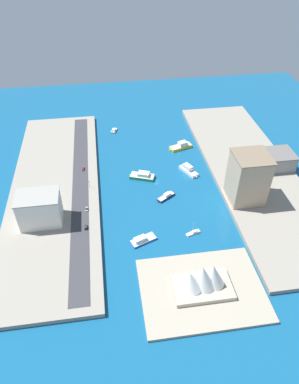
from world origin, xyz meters
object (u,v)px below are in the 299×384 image
carpark_squat_concrete (275,160)px  patrol_launch_navy (166,196)px  pickup_red (83,169)px  opera_landmark (203,280)px  sailboat_small_white (193,233)px  yacht_sleek_gray (114,130)px  traffic_light_waterfront (89,183)px  hotel_broad_white (40,209)px  catamaran_blue (142,240)px  van_white (87,209)px  ferry_yellow_fast (181,146)px  ferry_white_commuter (189,170)px  apartment_midrise_tan (248,178)px  suv_black (86,227)px  ferry_green_doubledeck (142,176)px

carpark_squat_concrete → patrol_launch_navy: bearing=13.7°
pickup_red → opera_landmark: size_ratio=0.14×
sailboat_small_white → pickup_red: sailboat_small_white is taller
sailboat_small_white → yacht_sleek_gray: bearing=-73.4°
sailboat_small_white → traffic_light_waterfront: (71.64, -59.08, 7.00)m
hotel_broad_white → traffic_light_waterfront: hotel_broad_white is taller
patrol_launch_navy → catamaran_blue: bearing=60.5°
catamaran_blue → van_white: 51.00m
ferry_yellow_fast → yacht_sleek_gray: (61.30, -41.50, -1.14)m
ferry_white_commuter → patrol_launch_navy: (25.66, 31.06, -1.06)m
traffic_light_waterfront → opera_landmark: (-64.89, 106.24, 2.75)m
yacht_sleek_gray → apartment_midrise_tan: size_ratio=0.28×
sailboat_small_white → opera_landmark: size_ratio=0.32×
patrol_launch_navy → suv_black: bearing=24.5°
van_white → pickup_red: size_ratio=0.90×
sailboat_small_white → pickup_red: 114.57m
hotel_broad_white → carpark_squat_concrete: bearing=-168.0°
ferry_green_doubledeck → opera_landmark: 119.32m
traffic_light_waterfront → yacht_sleek_gray: bearing=-105.3°
ferry_green_doubledeck → carpark_squat_concrete: 115.38m
patrol_launch_navy → van_white: 63.10m
yacht_sleek_gray → van_white: 124.52m
yacht_sleek_gray → traffic_light_waterfront: size_ratio=1.69×
yacht_sleek_gray → patrol_launch_navy: size_ratio=0.69×
patrol_launch_navy → traffic_light_waterfront: size_ratio=2.45×
sailboat_small_white → ferry_white_commuter: size_ratio=0.54×
sailboat_small_white → carpark_squat_concrete: size_ratio=0.37×
suv_black → opera_landmark: bearing=138.7°
catamaran_blue → carpark_squat_concrete: size_ratio=0.63×
van_white → patrol_launch_navy: bearing=-171.6°
yacht_sleek_gray → catamaran_blue: catamaran_blue is taller
yacht_sleek_gray → sailboat_small_white: sailboat_small_white is taller
ferry_green_doubledeck → opera_landmark: size_ratio=0.65×
patrol_launch_navy → carpark_squat_concrete: (-99.76, -24.31, 9.06)m
ferry_yellow_fast → patrol_launch_navy: size_ratio=1.49×
suv_black → opera_landmark: 90.87m
ferry_yellow_fast → suv_black: 134.13m
ferry_yellow_fast → van_white: (89.84, 79.67, 2.11)m
catamaran_blue → opera_landmark: bearing=123.6°
yacht_sleek_gray → apartment_midrise_tan: 156.94m
van_white → opera_landmark: (-67.58, 79.31, 6.25)m
suv_black → ferry_green_doubledeck: bearing=-129.7°
traffic_light_waterfront → ferry_white_commuter: bearing=-171.1°
yacht_sleek_gray → traffic_light_waterfront: 97.95m
ferry_green_doubledeck → van_white: size_ratio=5.09×
ferry_white_commuter → opera_landmark: (20.43, 119.63, 8.20)m
apartment_midrise_tan → suv_black: 124.59m
opera_landmark → apartment_midrise_tan: bearing=-125.4°
sailboat_small_white → opera_landmark: bearing=81.9°
sailboat_small_white → apartment_midrise_tan: (-47.30, -28.87, 22.17)m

